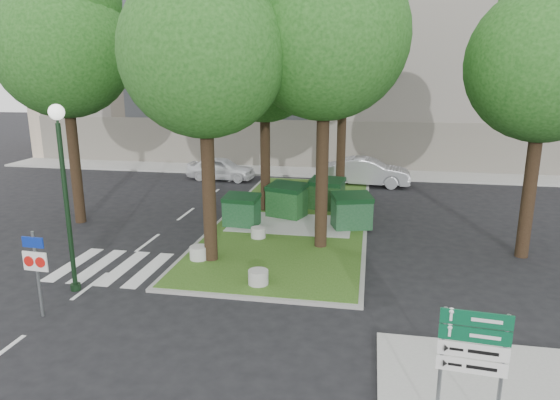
% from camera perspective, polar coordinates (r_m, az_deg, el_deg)
% --- Properties ---
extents(ground, '(120.00, 120.00, 0.00)m').
position_cam_1_polar(ground, '(14.60, -5.22, -11.03)').
color(ground, black).
rests_on(ground, ground).
extents(median_island, '(6.00, 16.00, 0.12)m').
position_cam_1_polar(median_island, '(21.82, 1.66, -2.11)').
color(median_island, '#2A4F16').
rests_on(median_island, ground).
extents(median_kerb, '(6.30, 16.30, 0.10)m').
position_cam_1_polar(median_kerb, '(21.82, 1.66, -2.14)').
color(median_kerb, gray).
rests_on(median_kerb, ground).
extents(sidewalk_corner, '(5.00, 4.00, 0.12)m').
position_cam_1_polar(sidewalk_corner, '(11.43, 24.49, -19.85)').
color(sidewalk_corner, '#999993').
rests_on(sidewalk_corner, ground).
extents(building_sidewalk, '(42.00, 3.00, 0.12)m').
position_cam_1_polar(building_sidewalk, '(32.00, 3.65, 3.20)').
color(building_sidewalk, '#999993').
rests_on(building_sidewalk, ground).
extents(zebra_crossing, '(5.00, 3.00, 0.01)m').
position_cam_1_polar(zebra_crossing, '(17.17, -16.10, -7.54)').
color(zebra_crossing, silver).
rests_on(zebra_crossing, ground).
extents(apartment_building, '(41.00, 12.00, 16.00)m').
position_cam_1_polar(apartment_building, '(38.89, 5.22, 16.90)').
color(apartment_building, tan).
rests_on(apartment_building, ground).
extents(tree_median_near_left, '(5.20, 5.20, 10.53)m').
position_cam_1_polar(tree_median_near_left, '(16.09, -8.38, 18.03)').
color(tree_median_near_left, black).
rests_on(tree_median_near_left, ground).
extents(tree_median_near_right, '(5.60, 5.60, 11.46)m').
position_cam_1_polar(tree_median_near_right, '(17.40, 5.53, 20.04)').
color(tree_median_near_right, black).
rests_on(tree_median_near_right, ground).
extents(tree_median_mid, '(4.80, 4.80, 9.99)m').
position_cam_1_polar(tree_median_mid, '(22.23, -1.52, 16.25)').
color(tree_median_mid, black).
rests_on(tree_median_mid, ground).
extents(tree_median_far, '(5.80, 5.80, 11.93)m').
position_cam_1_polar(tree_median_far, '(24.86, 7.64, 19.04)').
color(tree_median_far, black).
rests_on(tree_median_far, ground).
extents(tree_street_left, '(5.40, 5.40, 11.00)m').
position_cam_1_polar(tree_street_left, '(22.33, -23.39, 16.86)').
color(tree_street_left, black).
rests_on(tree_street_left, ground).
extents(tree_street_right, '(5.00, 5.00, 10.06)m').
position_cam_1_polar(tree_street_right, '(18.57, 28.46, 14.98)').
color(tree_street_right, black).
rests_on(tree_street_right, ground).
extents(dumpster_a, '(1.51, 1.12, 1.32)m').
position_cam_1_polar(dumpster_a, '(20.55, -4.41, -1.18)').
color(dumpster_a, '#0F3A1A').
rests_on(dumpster_a, median_island).
extents(dumpster_b, '(1.88, 1.58, 1.49)m').
position_cam_1_polar(dumpster_b, '(21.76, 0.77, -0.03)').
color(dumpster_b, '#123F15').
rests_on(dumpster_b, median_island).
extents(dumpster_c, '(1.73, 1.36, 1.44)m').
position_cam_1_polar(dumpster_c, '(23.14, 5.35, 0.72)').
color(dumpster_c, black).
rests_on(dumpster_c, median_island).
extents(dumpster_d, '(1.80, 1.50, 1.44)m').
position_cam_1_polar(dumpster_d, '(20.38, 8.19, -1.26)').
color(dumpster_d, '#123B1C').
rests_on(dumpster_d, median_island).
extents(bollard_left, '(0.62, 0.62, 0.44)m').
position_cam_1_polar(bollard_left, '(17.15, -9.26, -5.97)').
color(bollard_left, '#AFAFAA').
rests_on(bollard_left, median_island).
extents(bollard_right, '(0.60, 0.60, 0.43)m').
position_cam_1_polar(bollard_right, '(15.04, -2.50, -8.80)').
color(bollard_right, '#A1A09C').
rests_on(bollard_right, median_island).
extents(bollard_mid, '(0.56, 0.56, 0.40)m').
position_cam_1_polar(bollard_mid, '(19.09, -2.51, -3.73)').
color(bollard_mid, '#A7A6A1').
rests_on(bollard_mid, median_island).
extents(litter_bin, '(0.45, 0.45, 0.79)m').
position_cam_1_polar(litter_bin, '(21.38, 8.62, -1.34)').
color(litter_bin, '#C0D218').
rests_on(litter_bin, median_island).
extents(street_lamp, '(0.43, 0.43, 5.43)m').
position_cam_1_polar(street_lamp, '(15.20, -23.49, 2.41)').
color(street_lamp, black).
rests_on(street_lamp, ground).
extents(traffic_sign_pole, '(0.71, 0.08, 2.35)m').
position_cam_1_polar(traffic_sign_pole, '(14.36, -26.10, -6.44)').
color(traffic_sign_pole, slate).
rests_on(traffic_sign_pole, ground).
extents(directional_sign, '(1.15, 0.16, 2.31)m').
position_cam_1_polar(directional_sign, '(9.39, 21.15, -15.99)').
color(directional_sign, slate).
rests_on(directional_sign, sidewalk_corner).
extents(car_white, '(4.16, 1.91, 1.38)m').
position_cam_1_polar(car_white, '(30.04, -6.77, 3.61)').
color(car_white, silver).
rests_on(car_white, ground).
extents(car_silver, '(4.87, 1.88, 1.58)m').
position_cam_1_polar(car_silver, '(28.71, 9.92, 3.20)').
color(car_silver, '#A2A4AA').
rests_on(car_silver, ground).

